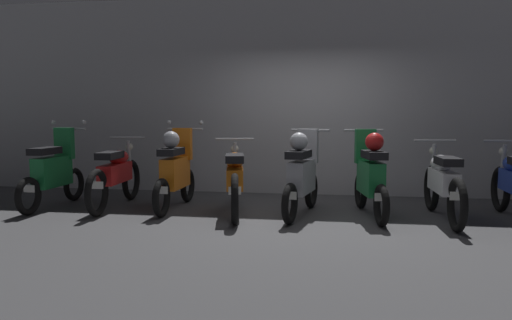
{
  "coord_description": "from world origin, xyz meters",
  "views": [
    {
      "loc": [
        0.4,
        -6.38,
        1.39
      ],
      "look_at": [
        -0.64,
        0.21,
        0.75
      ],
      "focal_mm": 33.97,
      "sensor_mm": 36.0,
      "label": 1
    }
  ],
  "objects_px": {
    "motorbike_slot_6": "(443,183)",
    "motorbike_slot_3": "(235,179)",
    "motorbike_slot_5": "(370,175)",
    "motorbike_slot_4": "(302,174)",
    "motorbike_slot_1": "(116,174)",
    "motorbike_slot_0": "(54,172)",
    "motorbike_slot_2": "(176,170)"
  },
  "relations": [
    {
      "from": "motorbike_slot_6",
      "to": "motorbike_slot_3",
      "type": "bearing_deg",
      "value": -179.47
    },
    {
      "from": "motorbike_slot_3",
      "to": "motorbike_slot_6",
      "type": "relative_size",
      "value": 0.99
    },
    {
      "from": "motorbike_slot_5",
      "to": "motorbike_slot_6",
      "type": "xyz_separation_m",
      "value": [
        0.92,
        -0.07,
        -0.08
      ]
    },
    {
      "from": "motorbike_slot_4",
      "to": "motorbike_slot_6",
      "type": "height_order",
      "value": "motorbike_slot_4"
    },
    {
      "from": "motorbike_slot_5",
      "to": "motorbike_slot_1",
      "type": "bearing_deg",
      "value": 178.58
    },
    {
      "from": "motorbike_slot_1",
      "to": "motorbike_slot_0",
      "type": "bearing_deg",
      "value": -172.14
    },
    {
      "from": "motorbike_slot_3",
      "to": "motorbike_slot_2",
      "type": "bearing_deg",
      "value": 167.78
    },
    {
      "from": "motorbike_slot_1",
      "to": "motorbike_slot_6",
      "type": "xyz_separation_m",
      "value": [
        4.61,
        -0.16,
        0.0
      ]
    },
    {
      "from": "motorbike_slot_3",
      "to": "motorbike_slot_5",
      "type": "distance_m",
      "value": 1.85
    },
    {
      "from": "motorbike_slot_4",
      "to": "motorbike_slot_6",
      "type": "xyz_separation_m",
      "value": [
        1.84,
        -0.0,
        -0.08
      ]
    },
    {
      "from": "motorbike_slot_0",
      "to": "motorbike_slot_5",
      "type": "distance_m",
      "value": 4.6
    },
    {
      "from": "motorbike_slot_4",
      "to": "motorbike_slot_5",
      "type": "xyz_separation_m",
      "value": [
        0.91,
        0.07,
        0.0
      ]
    },
    {
      "from": "motorbike_slot_4",
      "to": "motorbike_slot_1",
      "type": "bearing_deg",
      "value": 176.76
    },
    {
      "from": "motorbike_slot_3",
      "to": "motorbike_slot_4",
      "type": "relative_size",
      "value": 1.16
    },
    {
      "from": "motorbike_slot_2",
      "to": "motorbike_slot_4",
      "type": "distance_m",
      "value": 1.85
    },
    {
      "from": "motorbike_slot_3",
      "to": "motorbike_slot_5",
      "type": "height_order",
      "value": "motorbike_slot_5"
    },
    {
      "from": "motorbike_slot_1",
      "to": "motorbike_slot_6",
      "type": "relative_size",
      "value": 1.0
    },
    {
      "from": "motorbike_slot_2",
      "to": "motorbike_slot_6",
      "type": "distance_m",
      "value": 3.69
    },
    {
      "from": "motorbike_slot_6",
      "to": "motorbike_slot_1",
      "type": "bearing_deg",
      "value": 178.05
    },
    {
      "from": "motorbike_slot_5",
      "to": "motorbike_slot_0",
      "type": "bearing_deg",
      "value": -179.56
    },
    {
      "from": "motorbike_slot_2",
      "to": "motorbike_slot_6",
      "type": "bearing_deg",
      "value": -2.69
    },
    {
      "from": "motorbike_slot_1",
      "to": "motorbike_slot_4",
      "type": "relative_size",
      "value": 1.17
    },
    {
      "from": "motorbike_slot_2",
      "to": "motorbike_slot_4",
      "type": "height_order",
      "value": "motorbike_slot_2"
    },
    {
      "from": "motorbike_slot_5",
      "to": "motorbike_slot_4",
      "type": "bearing_deg",
      "value": -175.91
    },
    {
      "from": "motorbike_slot_2",
      "to": "motorbike_slot_3",
      "type": "xyz_separation_m",
      "value": [
        0.92,
        -0.2,
        -0.08
      ]
    },
    {
      "from": "motorbike_slot_0",
      "to": "motorbike_slot_5",
      "type": "relative_size",
      "value": 1.01
    },
    {
      "from": "motorbike_slot_1",
      "to": "motorbike_slot_2",
      "type": "xyz_separation_m",
      "value": [
        0.92,
        0.02,
        0.08
      ]
    },
    {
      "from": "motorbike_slot_2",
      "to": "motorbike_slot_4",
      "type": "bearing_deg",
      "value": -5.33
    },
    {
      "from": "motorbike_slot_2",
      "to": "motorbike_slot_3",
      "type": "height_order",
      "value": "motorbike_slot_2"
    },
    {
      "from": "motorbike_slot_4",
      "to": "motorbike_slot_0",
      "type": "bearing_deg",
      "value": 179.54
    },
    {
      "from": "motorbike_slot_5",
      "to": "motorbike_slot_3",
      "type": "bearing_deg",
      "value": -177.16
    },
    {
      "from": "motorbike_slot_0",
      "to": "motorbike_slot_6",
      "type": "distance_m",
      "value": 5.52
    }
  ]
}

